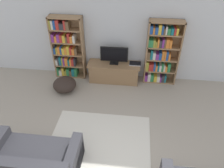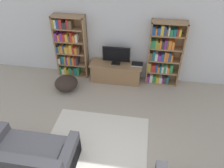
% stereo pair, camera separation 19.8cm
% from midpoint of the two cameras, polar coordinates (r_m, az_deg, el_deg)
% --- Properties ---
extents(wall_back, '(8.80, 0.06, 2.60)m').
position_cam_midpoint_polar(wall_back, '(6.03, 1.00, 12.83)').
color(wall_back, silver).
rests_on(wall_back, ground_plane).
extents(bookshelf_left, '(0.89, 0.30, 1.81)m').
position_cam_midpoint_polar(bookshelf_left, '(6.35, -12.54, 9.02)').
color(bookshelf_left, '#93704C').
rests_on(bookshelf_left, ground_plane).
extents(bookshelf_right, '(0.89, 0.30, 1.81)m').
position_cam_midpoint_polar(bookshelf_right, '(6.06, 11.67, 7.80)').
color(bookshelf_right, '#93704C').
rests_on(bookshelf_right, ground_plane).
extents(tv_stand, '(1.46, 0.50, 0.55)m').
position_cam_midpoint_polar(tv_stand, '(6.26, -0.39, 3.11)').
color(tv_stand, '#8E6B47').
rests_on(tv_stand, ground_plane).
extents(television, '(0.76, 0.16, 0.50)m').
position_cam_midpoint_polar(television, '(6.00, -0.39, 7.55)').
color(television, black).
rests_on(television, tv_stand).
extents(laptop, '(0.33, 0.24, 0.03)m').
position_cam_midpoint_polar(laptop, '(6.13, 5.15, 5.34)').
color(laptop, '#B7B7BC').
rests_on(laptop, tv_stand).
extents(area_rug, '(2.11, 1.69, 0.02)m').
position_cam_midpoint_polar(area_rug, '(4.75, -4.51, -14.95)').
color(area_rug, beige).
rests_on(area_rug, ground_plane).
extents(couch_left_sectional, '(1.62, 0.98, 0.82)m').
position_cam_midpoint_polar(couch_left_sectional, '(4.40, -21.31, -18.76)').
color(couch_left_sectional, '#2D2D33').
rests_on(couch_left_sectional, ground_plane).
extents(beanbag_ottoman, '(0.62, 0.62, 0.39)m').
position_cam_midpoint_polar(beanbag_ottoman, '(6.07, -13.18, -0.16)').
color(beanbag_ottoman, '#2D231E').
rests_on(beanbag_ottoman, ground_plane).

